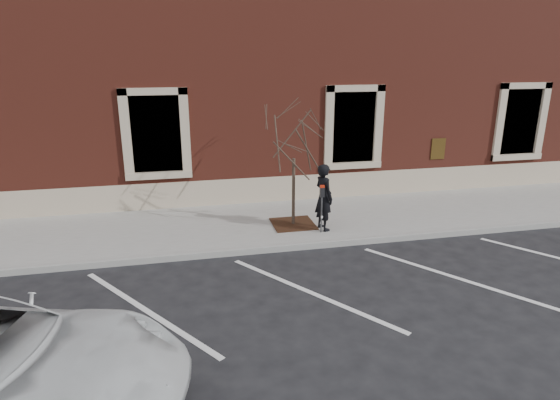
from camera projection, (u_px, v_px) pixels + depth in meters
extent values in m
plane|color=#28282B|center=(285.00, 250.00, 11.46)|extent=(120.00, 120.00, 0.00)
cube|color=#ADAAA2|center=(271.00, 223.00, 13.07)|extent=(40.00, 3.50, 0.15)
cube|color=#9E9E99|center=(286.00, 248.00, 11.39)|extent=(40.00, 0.12, 0.15)
cube|color=maroon|center=(239.00, 71.00, 17.50)|extent=(40.00, 8.50, 8.00)
cube|color=tan|center=(260.00, 190.00, 14.59)|extent=(40.00, 0.06, 0.80)
cube|color=black|center=(156.00, 133.00, 13.53)|extent=(1.40, 0.30, 2.20)
cube|color=tan|center=(159.00, 175.00, 13.73)|extent=(1.90, 0.20, 0.20)
cube|color=black|center=(352.00, 127.00, 14.77)|extent=(1.40, 0.30, 2.20)
cube|color=tan|center=(352.00, 165.00, 14.96)|extent=(1.90, 0.20, 0.20)
cube|color=black|center=(517.00, 121.00, 16.00)|extent=(1.40, 0.30, 2.20)
cube|color=tan|center=(515.00, 157.00, 16.20)|extent=(1.90, 0.20, 0.20)
imported|color=black|center=(324.00, 197.00, 12.16)|extent=(0.58, 0.73, 1.76)
cylinder|color=#595B60|center=(321.00, 215.00, 12.04)|extent=(0.04, 0.04, 0.96)
cube|color=black|center=(322.00, 192.00, 11.86)|extent=(0.12, 0.09, 0.25)
cube|color=red|center=(322.00, 186.00, 11.81)|extent=(0.11, 0.08, 0.06)
cube|color=white|center=(322.00, 217.00, 12.01)|extent=(0.05, 0.00, 0.07)
cube|color=#361911|center=(293.00, 224.00, 12.75)|extent=(1.13, 1.13, 0.03)
cylinder|color=#3F2D26|center=(293.00, 192.00, 12.49)|extent=(0.08, 0.08, 1.84)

